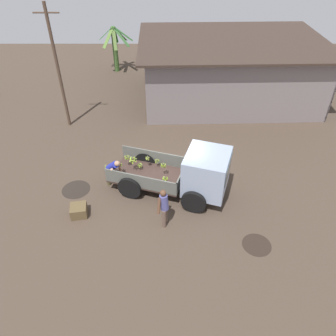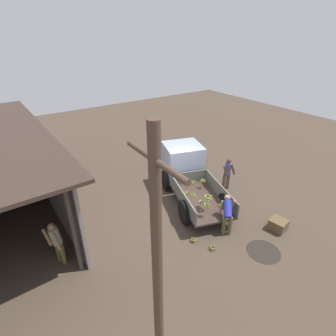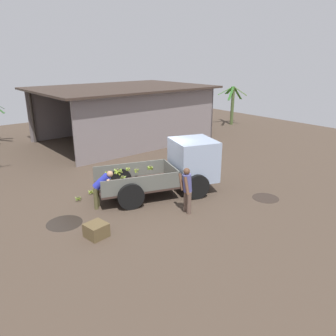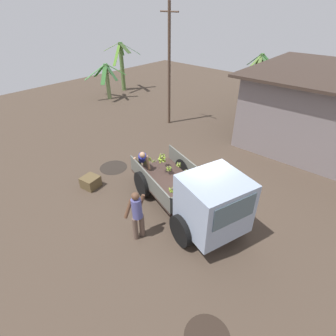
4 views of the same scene
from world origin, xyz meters
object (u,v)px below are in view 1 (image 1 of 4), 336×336
Objects in this scene: cargo_truck at (194,173)px; person_foreground_visitor at (164,206)px; banana_bunch_on_ground_0 at (123,163)px; banana_bunch_on_ground_1 at (107,167)px; utility_pole at (58,68)px; person_bystander_near_shed at (162,103)px; wooden_crate_0 at (79,211)px; person_worker_loading at (112,170)px.

cargo_truck is 1.96m from person_foreground_visitor.
banana_bunch_on_ground_0 is 0.91× the size of banana_bunch_on_ground_1.
utility_pole is (-6.24, 5.46, 2.01)m from cargo_truck.
person_bystander_near_shed is (4.94, 0.68, -2.19)m from utility_pole.
utility_pole is 7.44m from wooden_crate_0.
person_bystander_near_shed reaches higher than person_worker_loading.
banana_bunch_on_ground_0 is at bearing 24.59° from banana_bunch_on_ground_1.
banana_bunch_on_ground_1 reaches higher than banana_bunch_on_ground_0.
cargo_truck is at bearing -113.09° from person_foreground_visitor.
wooden_crate_0 is (-1.09, -1.69, -0.59)m from person_worker_loading.
utility_pole is at bearing 106.25° from wooden_crate_0.
person_worker_loading is 1.37m from banana_bunch_on_ground_1.
person_bystander_near_shed reaches higher than banana_bunch_on_ground_1.
person_bystander_near_shed is (1.93, 5.56, 0.10)m from person_worker_loading.
utility_pole reaches higher than banana_bunch_on_ground_0.
banana_bunch_on_ground_0 is at bearing -47.39° from utility_pole.
banana_bunch_on_ground_0 is 0.73m from banana_bunch_on_ground_1.
wooden_crate_0 is (-3.18, 0.46, -0.69)m from person_foreground_visitor.
person_foreground_visitor is 6.79× the size of banana_bunch_on_ground_1.
banana_bunch_on_ground_0 is at bearing 133.87° from person_bystander_near_shed.
cargo_truck is at bearing 14.44° from wooden_crate_0.
person_worker_loading is at bearing -58.36° from utility_pole.
cargo_truck reaches higher than banana_bunch_on_ground_0.
person_worker_loading is at bearing -172.48° from cargo_truck.
person_worker_loading is at bearing 137.21° from person_bystander_near_shed.
person_foreground_visitor is 4.09m from banana_bunch_on_ground_0.
person_bystander_near_shed is (-1.30, 6.14, -0.18)m from cargo_truck.
person_bystander_near_shed reaches higher than wooden_crate_0.
person_foreground_visitor is 0.99× the size of person_bystander_near_shed.
utility_pole reaches higher than cargo_truck.
banana_bunch_on_ground_1 is at bearing 128.23° from person_bystander_near_shed.
person_worker_loading reaches higher than wooden_crate_0.
person_worker_loading is at bearing -32.90° from person_foreground_visitor.
person_bystander_near_shed is 6.83× the size of banana_bunch_on_ground_1.
utility_pole reaches higher than person_worker_loading.
banana_bunch_on_ground_1 is 0.41× the size of wooden_crate_0.
cargo_truck is at bearing -24.23° from banana_bunch_on_ground_1.
banana_bunch_on_ground_0 is at bearing 67.19° from wooden_crate_0.
banana_bunch_on_ground_1 is 2.85m from wooden_crate_0.
banana_bunch_on_ground_1 is (2.55, -3.80, -3.00)m from utility_pole.
person_foreground_visitor is 2.77× the size of wooden_crate_0.
person_worker_loading is 0.85× the size of person_bystander_near_shed.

